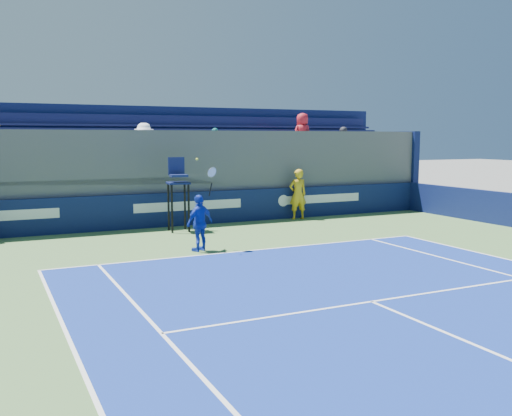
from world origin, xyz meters
name	(u,v)px	position (x,y,z in m)	size (l,w,h in m)	color
ball_person	(298,194)	(4.27, 16.71, 0.97)	(0.70, 0.46, 1.93)	gold
back_hoarding	(188,209)	(0.00, 17.10, 0.60)	(20.40, 0.21, 1.20)	#0B1541
umpire_chair	(178,186)	(-0.73, 15.98, 1.53)	(0.76, 0.76, 2.48)	black
tennis_player	(200,223)	(-1.25, 12.46, 0.80)	(1.02, 0.72, 2.57)	#1531AF
stadium_seating	(171,171)	(0.00, 19.14, 1.84)	(21.00, 4.05, 4.40)	#4D4C51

